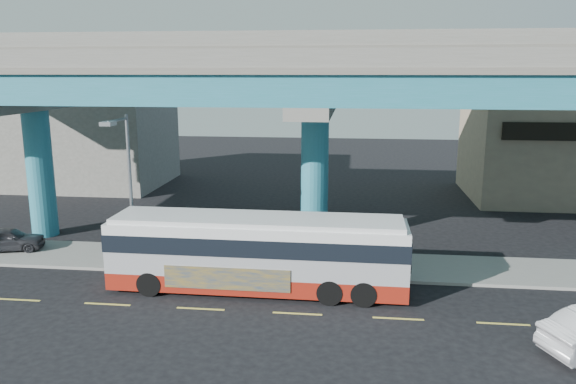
# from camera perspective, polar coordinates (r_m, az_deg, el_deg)

# --- Properties ---
(ground) EXTENTS (120.00, 120.00, 0.00)m
(ground) POSITION_cam_1_polar(r_m,az_deg,el_deg) (23.37, 1.04, -11.96)
(ground) COLOR black
(ground) RESTS_ON ground
(sidewalk) EXTENTS (70.00, 4.00, 0.15)m
(sidewalk) POSITION_cam_1_polar(r_m,az_deg,el_deg) (28.43, 2.14, -7.29)
(sidewalk) COLOR gray
(sidewalk) RESTS_ON ground
(lane_markings) EXTENTS (58.00, 0.12, 0.01)m
(lane_markings) POSITION_cam_1_polar(r_m,az_deg,el_deg) (23.09, 0.96, -12.25)
(lane_markings) COLOR #D8C64C
(lane_markings) RESTS_ON ground
(viaduct) EXTENTS (52.00, 12.40, 11.70)m
(viaduct) POSITION_cam_1_polar(r_m,az_deg,el_deg) (30.39, 2.84, 11.40)
(viaduct) COLOR #206F7A
(viaduct) RESTS_ON ground
(building_beige) EXTENTS (14.00, 10.23, 7.00)m
(building_beige) POSITION_cam_1_polar(r_m,az_deg,el_deg) (47.37, 26.33, 3.61)
(building_beige) COLOR tan
(building_beige) RESTS_ON ground
(building_concrete) EXTENTS (12.00, 10.00, 9.00)m
(building_concrete) POSITION_cam_1_polar(r_m,az_deg,el_deg) (50.57, -19.33, 5.80)
(building_concrete) COLOR gray
(building_concrete) RESTS_ON ground
(transit_bus) EXTENTS (13.11, 2.91, 3.36)m
(transit_bus) POSITION_cam_1_polar(r_m,az_deg,el_deg) (24.82, -3.08, -5.94)
(transit_bus) COLOR maroon
(transit_bus) RESTS_ON ground
(parked_car) EXTENTS (3.44, 4.46, 1.25)m
(parked_car) POSITION_cam_1_polar(r_m,az_deg,el_deg) (33.56, -26.57, -4.29)
(parked_car) COLOR #333338
(parked_car) RESTS_ON sidewalk
(street_lamp) EXTENTS (0.50, 2.44, 7.44)m
(street_lamp) POSITION_cam_1_polar(r_m,az_deg,el_deg) (27.21, -16.25, 2.07)
(street_lamp) COLOR gray
(street_lamp) RESTS_ON sidewalk
(stop_sign) EXTENTS (0.74, 0.24, 2.53)m
(stop_sign) POSITION_cam_1_polar(r_m,az_deg,el_deg) (26.55, 9.71, -4.59)
(stop_sign) COLOR gray
(stop_sign) RESTS_ON sidewalk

